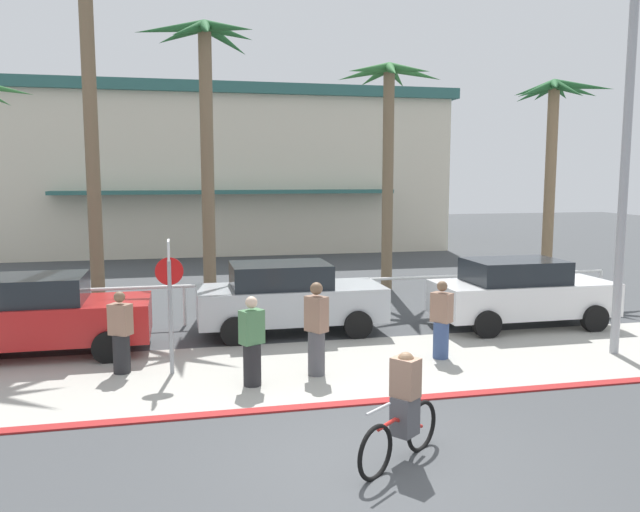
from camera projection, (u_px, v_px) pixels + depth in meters
ground_plane at (270, 309)px, 18.06m from camera, size 80.00×80.00×0.00m
sidewalk_strip at (313, 369)px, 12.45m from camera, size 44.00×4.00×0.02m
curb_paint at (338, 404)px, 10.51m from camera, size 44.00×0.24×0.03m
building_backdrop at (219, 171)px, 34.51m from camera, size 22.36×12.53×7.92m
rail_fence at (278, 289)px, 16.51m from camera, size 19.04×0.08×1.04m
stop_sign_bike_lane at (170, 287)px, 11.93m from camera, size 0.52×0.56×2.56m
streetlight_curb at (634, 149)px, 12.77m from camera, size 0.24×2.54×7.50m
palm_tree_2 at (88, 33)px, 16.24m from camera, size 3.22×3.59×9.82m
palm_tree_3 at (205, 93)px, 17.50m from camera, size 3.25×3.41×7.92m
palm_tree_4 at (388, 120)px, 20.48m from camera, size 3.43×3.74×7.31m
palm_tree_5 at (553, 127)px, 21.13m from camera, size 3.38×3.11×6.88m
car_red_1 at (38, 315)px, 13.31m from camera, size 4.40×2.02×1.69m
car_silver_2 at (288, 297)px, 15.22m from camera, size 4.40×2.02×1.69m
car_white_3 at (521, 292)px, 15.87m from camera, size 4.40×2.02×1.69m
cyclist_red_0 at (403, 410)px, 8.38m from camera, size 1.48×1.15×1.50m
pedestrian_0 at (252, 345)px, 11.36m from camera, size 0.47×0.43×1.64m
pedestrian_1 at (121, 336)px, 12.09m from camera, size 0.48×0.44×1.59m
pedestrian_2 at (441, 323)px, 13.07m from camera, size 0.45×0.48×1.63m
pedestrian_3 at (316, 333)px, 11.95m from camera, size 0.44×0.48×1.79m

